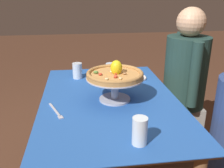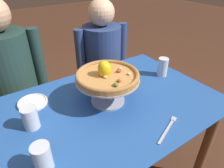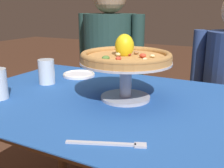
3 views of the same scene
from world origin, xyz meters
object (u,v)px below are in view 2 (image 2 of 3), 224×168
diner_left (14,88)px  dinner_fork (168,128)px  pizza (107,75)px  water_glass_front_left (43,158)px  pizza_stand (108,87)px  water_glass_side_left (31,119)px  water_glass_side_right (163,68)px  diner_right (103,67)px  side_plate (32,102)px

diner_left → dinner_fork: bearing=-61.9°
pizza → water_glass_front_left: pizza is taller
pizza_stand → pizza: (-0.00, 0.00, 0.07)m
diner_left → water_glass_side_left: bearing=-91.0°
water_glass_side_right → dinner_fork: water_glass_side_right is taller
pizza → dinner_fork: 0.42m
pizza → dinner_fork: size_ratio=1.69×
pizza → diner_right: diner_right is taller
diner_right → pizza: bearing=-119.3°
dinner_fork → water_glass_side_right: bearing=47.3°
pizza → water_glass_side_right: (0.49, 0.04, -0.12)m
water_glass_side_right → water_glass_side_left: 0.92m
pizza_stand → dinner_fork: bearing=-71.3°
side_plate → water_glass_front_left: bearing=-99.6°
pizza_stand → water_glass_side_left: 0.43m
water_glass_side_left → water_glass_front_left: 0.26m
water_glass_front_left → diner_right: diner_right is taller
pizza → water_glass_side_right: bearing=4.7°
water_glass_side_left → water_glass_front_left: water_glass_front_left is taller
water_glass_side_right → diner_left: (-0.90, 0.61, -0.17)m
pizza → water_glass_front_left: (-0.45, -0.23, -0.12)m
side_plate → diner_left: diner_left is taller
dinner_fork → diner_right: size_ratio=0.17×
water_glass_side_right → water_glass_side_left: water_glass_side_right is taller
pizza → side_plate: size_ratio=2.08×
pizza_stand → water_glass_side_right: (0.49, 0.04, -0.04)m
pizza → diner_left: bearing=122.6°
water_glass_front_left → dinner_fork: (0.57, -0.13, -0.05)m
diner_right → water_glass_front_left: bearing=-132.7°
diner_left → diner_right: (0.78, 0.00, -0.05)m
water_glass_side_left → diner_left: size_ratio=0.09×
pizza → diner_left: size_ratio=0.28×
water_glass_front_left → diner_right: bearing=47.3°
pizza → water_glass_side_right: 0.51m
side_plate → pizza: bearing=-30.5°
diner_right → water_glass_side_right: bearing=-78.6°
pizza → water_glass_side_right: size_ratio=2.68×
side_plate → dinner_fork: bearing=-49.4°
pizza → diner_right: bearing=60.7°
water_glass_front_left → side_plate: 0.46m
water_glass_side_right → water_glass_side_left: (-0.92, -0.01, -0.00)m
pizza_stand → diner_left: 0.80m
diner_right → pizza_stand: bearing=-119.3°
side_plate → diner_left: (-0.04, 0.43, -0.12)m
side_plate → dinner_fork: (0.50, -0.58, -0.01)m
side_plate → diner_left: bearing=95.6°
water_glass_side_left → diner_left: 0.64m
pizza → diner_left: (-0.42, 0.65, -0.28)m
diner_left → diner_right: size_ratio=1.07×
side_plate → diner_right: (0.74, 0.43, -0.17)m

